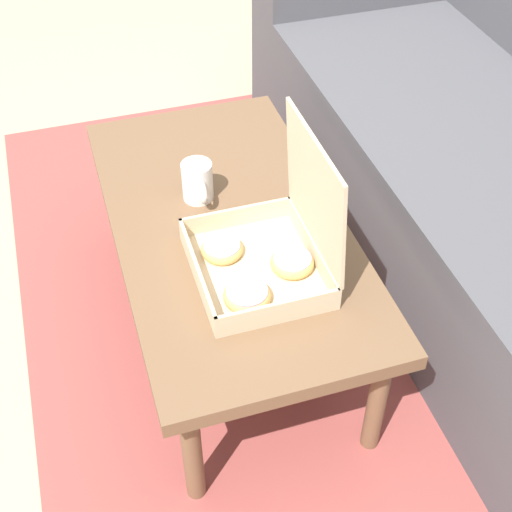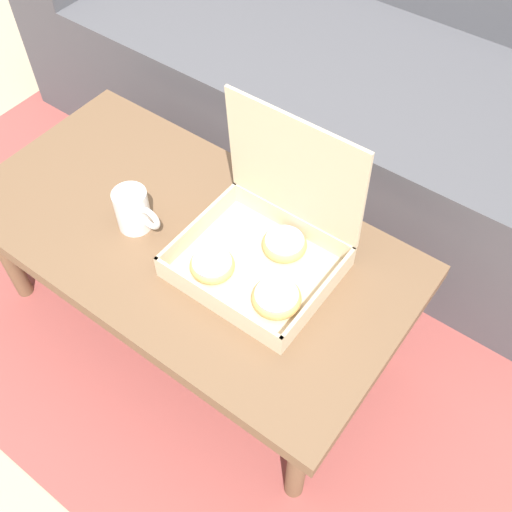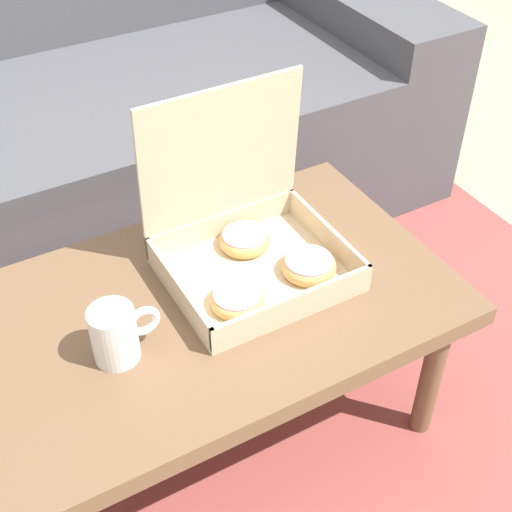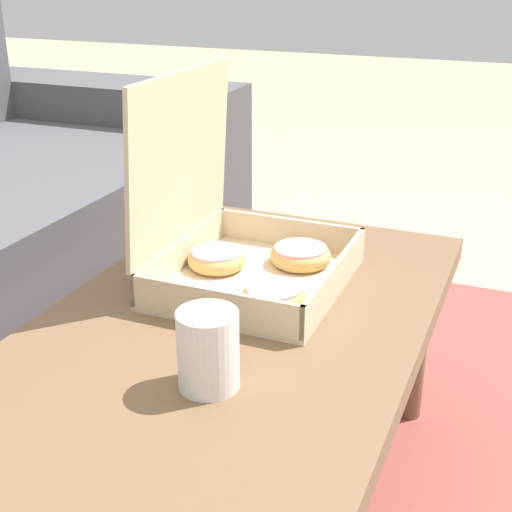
% 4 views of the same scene
% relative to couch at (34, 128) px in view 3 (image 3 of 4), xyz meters
% --- Properties ---
extents(ground_plane, '(12.00, 12.00, 0.00)m').
position_rel_couch_xyz_m(ground_plane, '(0.00, -0.83, -0.32)').
color(ground_plane, tan).
extents(area_rug, '(2.32, 1.83, 0.01)m').
position_rel_couch_xyz_m(area_rug, '(0.00, -0.53, -0.32)').
color(area_rug, '#994742').
rests_on(area_rug, ground_plane).
extents(couch, '(2.20, 0.85, 0.99)m').
position_rel_couch_xyz_m(couch, '(0.00, 0.00, 0.00)').
color(couch, '#4C4C51').
rests_on(couch, ground_plane).
extents(coffee_table, '(1.06, 0.55, 0.39)m').
position_rel_couch_xyz_m(coffee_table, '(0.00, -0.88, 0.03)').
color(coffee_table, brown).
rests_on(coffee_table, ground_plane).
extents(pastry_box, '(0.33, 0.28, 0.34)m').
position_rel_couch_xyz_m(pastry_box, '(0.20, -0.84, 0.13)').
color(pastry_box, beige).
rests_on(pastry_box, coffee_table).
extents(coffee_mug, '(0.12, 0.08, 0.10)m').
position_rel_couch_xyz_m(coffee_mug, '(-0.11, -0.93, 0.12)').
color(coffee_mug, white).
rests_on(coffee_mug, coffee_table).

